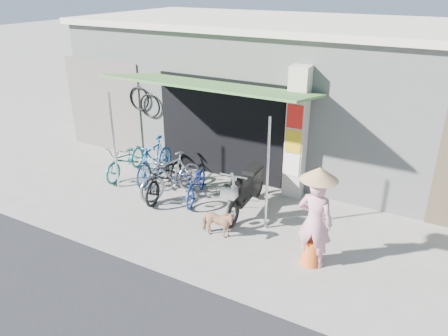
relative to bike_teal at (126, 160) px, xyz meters
The scene contains 13 objects.
ground 3.56m from the bike_teal, 22.78° to the right, with size 80.00×80.00×0.00m, color #9C958C.
bicycle_shop 5.14m from the bike_teal, 48.81° to the left, with size 12.30×5.30×3.66m.
shop_pillar 4.38m from the bike_teal, 14.67° to the left, with size 0.42×0.44×3.00m.
awning 3.15m from the bike_teal, ahead, with size 4.60×1.88×2.72m.
neighbour_left 2.29m from the bike_teal, 144.94° to the left, with size 2.60×0.06×2.60m, color #6B665B.
bike_teal is the anchor object (origin of this frame).
bike_blue 0.82m from the bike_teal, 11.17° to the left, with size 0.50×1.77×1.06m, color #205697.
bike_black 1.58m from the bike_teal, 15.01° to the right, with size 0.62×1.78×0.94m, color black.
bike_silver 1.71m from the bike_teal, 12.32° to the right, with size 0.49×1.73×1.04m, color #A4A4A9.
bike_navy 2.27m from the bike_teal, ahead, with size 0.52×1.50×0.79m, color navy.
street_dog 3.74m from the bike_teal, 21.70° to the right, with size 0.33×0.72×0.61m, color tan.
moped 3.49m from the bike_teal, ahead, with size 0.57×2.01×1.14m.
nun 5.55m from the bike_teal, 13.74° to the right, with size 0.64×0.64×1.87m.
Camera 1 is at (3.88, -6.35, 4.70)m, focal length 35.00 mm.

